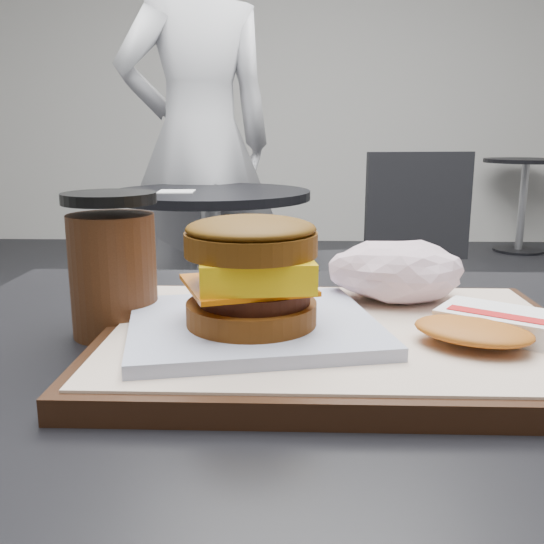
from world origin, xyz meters
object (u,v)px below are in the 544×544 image
(neighbor_chair, at_px, (383,252))
(patron, at_px, (199,143))
(neighbor_table, at_px, (211,247))
(breakfast_sandwich, at_px, (252,285))
(crumpled_wrapper, at_px, (396,271))
(coffee_cup, at_px, (113,268))
(hash_brown, at_px, (488,326))
(serving_tray, at_px, (339,339))

(neighbor_chair, xyz_separation_m, patron, (-0.73, 0.27, 0.40))
(neighbor_table, height_order, neighbor_chair, neighbor_chair)
(breakfast_sandwich, relative_size, crumpled_wrapper, 1.76)
(coffee_cup, relative_size, patron, 0.07)
(neighbor_table, bearing_deg, hash_brown, -75.34)
(patron, bearing_deg, serving_tray, 76.73)
(neighbor_table, xyz_separation_m, patron, (-0.09, 0.41, 0.36))
(neighbor_table, distance_m, neighbor_chair, 0.65)
(breakfast_sandwich, distance_m, hash_brown, 0.18)
(patron, bearing_deg, neighbor_chair, 134.39)
(crumpled_wrapper, xyz_separation_m, coffee_cup, (-0.25, -0.05, 0.01))
(coffee_cup, distance_m, patron, 2.03)
(coffee_cup, distance_m, neighbor_table, 1.64)
(breakfast_sandwich, xyz_separation_m, neighbor_chair, (0.37, 1.80, -0.32))
(crumpled_wrapper, relative_size, neighbor_table, 0.17)
(breakfast_sandwich, distance_m, neighbor_chair, 1.86)
(patron, bearing_deg, crumpled_wrapper, 78.84)
(breakfast_sandwich, height_order, neighbor_chair, breakfast_sandwich)
(neighbor_chair, bearing_deg, serving_tray, -99.70)
(crumpled_wrapper, bearing_deg, breakfast_sandwich, -140.40)
(hash_brown, xyz_separation_m, neighbor_table, (-0.44, 1.67, -0.25))
(crumpled_wrapper, distance_m, neighbor_table, 1.63)
(crumpled_wrapper, height_order, neighbor_chair, neighbor_chair)
(hash_brown, bearing_deg, neighbor_table, 104.66)
(serving_tray, xyz_separation_m, breakfast_sandwich, (-0.07, -0.02, 0.05))
(coffee_cup, bearing_deg, crumpled_wrapper, 11.01)
(crumpled_wrapper, bearing_deg, patron, 103.72)
(neighbor_chair, bearing_deg, coffee_cup, -105.94)
(hash_brown, distance_m, coffee_cup, 0.31)
(coffee_cup, height_order, patron, patron)
(crumpled_wrapper, distance_m, coffee_cup, 0.26)
(neighbor_chair, bearing_deg, patron, 159.27)
(crumpled_wrapper, bearing_deg, neighbor_table, 103.89)
(serving_tray, height_order, neighbor_table, serving_tray)
(neighbor_chair, height_order, patron, patron)
(breakfast_sandwich, bearing_deg, coffee_cup, 155.42)
(breakfast_sandwich, xyz_separation_m, crumpled_wrapper, (0.13, 0.11, -0.01))
(neighbor_chair, distance_m, patron, 0.87)
(serving_tray, relative_size, patron, 0.21)
(neighbor_table, bearing_deg, neighbor_chair, 11.89)
(neighbor_table, distance_m, patron, 0.55)
(hash_brown, bearing_deg, coffee_cup, 168.37)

